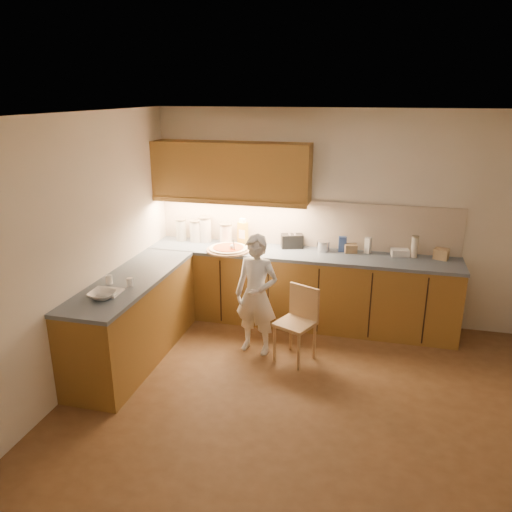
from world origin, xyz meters
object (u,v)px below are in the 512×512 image
object	(u,v)px
wooden_chair	(299,318)
toaster	(292,241)
pizza_on_board	(229,249)
child	(256,295)
oil_jug	(243,233)

from	to	relation	value
wooden_chair	toaster	distance (m)	1.22
pizza_on_board	wooden_chair	distance (m)	1.33
child	toaster	size ratio (longest dim) A/B	4.49
oil_jug	child	bearing A→B (deg)	-66.58
pizza_on_board	toaster	size ratio (longest dim) A/B	1.79
pizza_on_board	toaster	distance (m)	0.80
child	toaster	bearing A→B (deg)	89.03
child	wooden_chair	xyz separation A→B (m)	(0.48, -0.04, -0.20)
child	toaster	distance (m)	1.09
child	wooden_chair	size ratio (longest dim) A/B	1.66
toaster	oil_jug	bearing A→B (deg)	162.75
pizza_on_board	child	size ratio (longest dim) A/B	0.40
wooden_chair	oil_jug	bearing A→B (deg)	155.27
child	oil_jug	distance (m)	1.16
oil_jug	toaster	world-z (taller)	oil_jug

